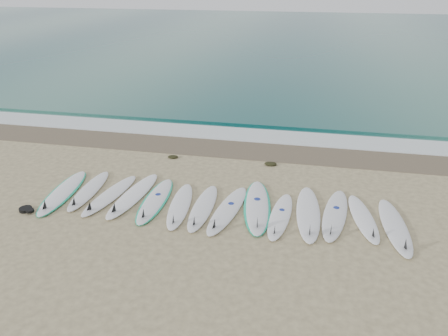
% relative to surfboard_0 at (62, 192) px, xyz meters
% --- Properties ---
extents(ground, '(120.00, 120.00, 0.00)m').
position_rel_surfboard_0_xyz_m(ground, '(4.32, 0.16, -0.05)').
color(ground, tan).
extents(ocean, '(120.00, 55.00, 0.03)m').
position_rel_surfboard_0_xyz_m(ocean, '(4.32, 32.66, -0.04)').
color(ocean, '#205B53').
rests_on(ocean, ground).
extents(wet_sand_band, '(120.00, 1.80, 0.01)m').
position_rel_surfboard_0_xyz_m(wet_sand_band, '(4.32, 4.26, -0.05)').
color(wet_sand_band, brown).
rests_on(wet_sand_band, ground).
extents(foam_band, '(120.00, 1.40, 0.04)m').
position_rel_surfboard_0_xyz_m(foam_band, '(4.32, 5.66, -0.03)').
color(foam_band, silver).
rests_on(foam_band, ground).
extents(wave_crest, '(120.00, 1.00, 0.10)m').
position_rel_surfboard_0_xyz_m(wave_crest, '(4.32, 7.16, -0.00)').
color(wave_crest, '#205B53').
rests_on(wave_crest, ground).
extents(surfboard_0, '(0.91, 2.79, 0.35)m').
position_rel_surfboard_0_xyz_m(surfboard_0, '(0.00, 0.00, 0.00)').
color(surfboard_0, white).
rests_on(surfboard_0, ground).
extents(surfboard_1, '(0.66, 2.49, 0.32)m').
position_rel_surfboard_0_xyz_m(surfboard_1, '(0.65, 0.23, 0.00)').
color(surfboard_1, white).
rests_on(surfboard_1, ground).
extents(surfboard_2, '(0.86, 2.58, 0.32)m').
position_rel_surfboard_0_xyz_m(surfboard_2, '(1.33, 0.08, 0.00)').
color(surfboard_2, white).
rests_on(surfboard_2, ground).
extents(surfboard_3, '(0.82, 2.79, 0.35)m').
position_rel_surfboard_0_xyz_m(surfboard_3, '(1.96, 0.18, 0.01)').
color(surfboard_3, white).
rests_on(surfboard_3, ground).
extents(surfboard_4, '(0.73, 2.61, 0.33)m').
position_rel_surfboard_0_xyz_m(surfboard_4, '(2.64, 0.07, -0.00)').
color(surfboard_4, white).
rests_on(surfboard_4, ground).
extents(surfboard_5, '(0.80, 2.51, 0.32)m').
position_rel_surfboard_0_xyz_m(surfboard_5, '(3.37, -0.09, 0.00)').
color(surfboard_5, white).
rests_on(surfboard_5, ground).
extents(surfboard_6, '(0.55, 2.50, 0.32)m').
position_rel_surfboard_0_xyz_m(surfboard_6, '(3.97, -0.07, 0.00)').
color(surfboard_6, white).
rests_on(surfboard_6, ground).
extents(surfboard_7, '(0.91, 2.69, 0.34)m').
position_rel_surfboard_0_xyz_m(surfboard_7, '(4.61, -0.07, 0.01)').
color(surfboard_7, white).
rests_on(surfboard_7, ground).
extents(surfboard_8, '(1.07, 2.96, 0.37)m').
position_rel_surfboard_0_xyz_m(surfboard_8, '(5.33, 0.30, 0.00)').
color(surfboard_8, white).
rests_on(surfboard_8, ground).
extents(surfboard_9, '(0.67, 2.40, 0.30)m').
position_rel_surfboard_0_xyz_m(surfboard_9, '(5.95, -0.09, 0.00)').
color(surfboard_9, white).
rests_on(surfboard_9, ground).
extents(surfboard_10, '(0.74, 2.86, 0.36)m').
position_rel_surfboard_0_xyz_m(surfboard_10, '(6.63, 0.18, 0.01)').
color(surfboard_10, white).
rests_on(surfboard_10, ground).
extents(surfboard_11, '(0.90, 2.73, 0.34)m').
position_rel_surfboard_0_xyz_m(surfboard_11, '(7.27, 0.25, 0.01)').
color(surfboard_11, silver).
rests_on(surfboard_11, ground).
extents(surfboard_12, '(0.87, 2.41, 0.30)m').
position_rel_surfboard_0_xyz_m(surfboard_12, '(7.96, 0.22, 0.00)').
color(surfboard_12, white).
rests_on(surfboard_12, ground).
extents(surfboard_13, '(0.75, 2.70, 0.34)m').
position_rel_surfboard_0_xyz_m(surfboard_13, '(8.66, -0.04, 0.01)').
color(surfboard_13, white).
rests_on(surfboard_13, ground).
extents(seaweed_near, '(0.34, 0.27, 0.07)m').
position_rel_surfboard_0_xyz_m(seaweed_near, '(2.18, 3.06, -0.02)').
color(seaweed_near, black).
rests_on(seaweed_near, ground).
extents(seaweed_far, '(0.39, 0.30, 0.08)m').
position_rel_surfboard_0_xyz_m(seaweed_far, '(5.37, 3.13, -0.01)').
color(seaweed_far, black).
rests_on(seaweed_far, ground).
extents(leash_coil, '(0.46, 0.36, 0.11)m').
position_rel_surfboard_0_xyz_m(leash_coil, '(-0.39, -1.03, -0.00)').
color(leash_coil, black).
rests_on(leash_coil, ground).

